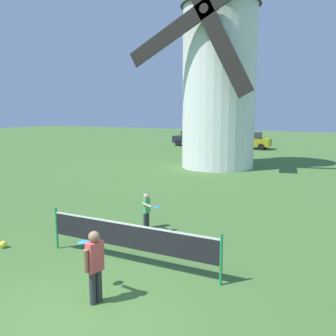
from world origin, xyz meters
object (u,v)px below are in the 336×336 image
Objects in this scene: player_far at (147,209)px; stray_ball at (3,244)px; tennis_net at (129,237)px; parked_car_black at (195,138)px; parked_car_mustard at (248,140)px; player_near at (94,262)px; windmill at (219,66)px.

player_far is 5.75× the size of stray_ball.
tennis_net is 23.83× the size of stray_ball.
parked_car_black reaches higher than player_far.
parked_car_mustard is at bearing 91.11° from stray_ball.
player_near reaches higher than tennis_net.
player_far is (2.04, -12.43, -5.63)m from windmill.
parked_car_mustard is (-3.10, 24.29, 0.19)m from player_far.
tennis_net is at bearing -69.06° from player_far.
tennis_net is 1.06× the size of parked_car_mustard.
windmill reaches higher than parked_car_black.
stray_ball is at bearing -77.78° from parked_car_black.
player_near is at bearing -78.73° from windmill.
windmill reaches higher than player_far.
stray_ball is 0.04× the size of parked_car_mustard.
player_near is 30.15m from parked_car_black.
parked_car_black is at bearing 178.82° from parked_car_mustard.
player_far is 24.48m from parked_car_mustard.
tennis_net is at bearing -81.41° from parked_car_mustard.
parked_car_mustard is (5.41, -0.11, -0.00)m from parked_car_black.
player_far is (-1.26, 4.12, -0.17)m from player_near.
parked_car_black reaches higher than player_near.
player_far is 25.84m from parked_car_black.
stray_ball is at bearing 164.33° from player_near.
player_near is 0.33× the size of parked_car_mustard.
player_far is at bearing -80.69° from windmill.
windmill is at bearing 101.27° from player_near.
parked_car_black is at bearing 102.22° from stray_ball.
windmill is 3.04× the size of tennis_net.
windmill is 13.09m from parked_car_mustard.
windmill is 72.37× the size of stray_ball.
windmill is 14.66m from parked_car_black.
player_far is 4.02m from stray_ball.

